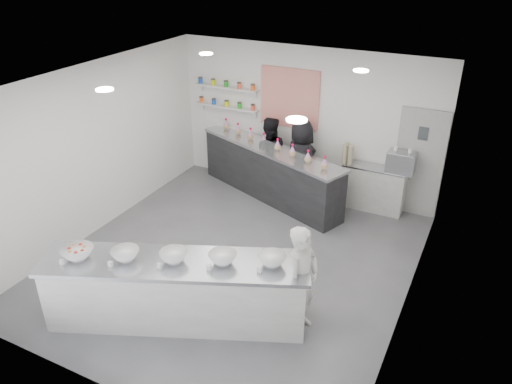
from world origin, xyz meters
TOP-DOWN VIEW (x-y plane):
  - floor at (0.00, 0.00)m, footprint 6.00×6.00m
  - ceiling at (0.00, 0.00)m, footprint 6.00×6.00m
  - back_wall at (0.00, 3.00)m, footprint 5.50×0.00m
  - left_wall at (-2.75, 0.00)m, footprint 0.00×6.00m
  - right_wall at (2.75, 0.00)m, footprint 0.00×6.00m
  - back_door at (2.30, 2.97)m, footprint 0.88×0.04m
  - pattern_panel at (-0.35, 2.98)m, footprint 1.25×0.03m
  - jar_shelf_lower at (-1.75, 2.90)m, footprint 1.45×0.22m
  - jar_shelf_upper at (-1.75, 2.90)m, footprint 1.45×0.22m
  - preserve_jars at (-1.75, 2.88)m, footprint 1.45×0.10m
  - downlight_0 at (-1.40, -1.00)m, footprint 0.24×0.24m
  - downlight_1 at (1.40, -1.00)m, footprint 0.24×0.24m
  - downlight_2 at (-1.40, 1.60)m, footprint 0.24×0.24m
  - downlight_3 at (1.40, 1.60)m, footprint 0.24×0.24m
  - prep_counter at (-0.02, -1.61)m, footprint 3.63×2.16m
  - back_bar at (-0.47, 2.36)m, footprint 3.50×1.89m
  - sneeze_guard at (-0.58, 2.08)m, footprint 3.23×1.28m
  - espresso_ledge at (1.55, 2.78)m, footprint 1.21×0.39m
  - espresso_machine at (2.01, 2.78)m, footprint 0.51×0.35m
  - cup_stacks at (1.00, 2.78)m, footprint 0.24×0.24m
  - prep_bowls at (-0.02, -1.61)m, footprint 2.93×1.61m
  - label_cards at (-0.22, -2.08)m, footprint 2.66×0.04m
  - cookie_bags at (-0.47, 2.36)m, footprint 2.78×1.20m
  - woman_prep at (1.57, -1.01)m, footprint 0.48×0.64m
  - staff_left at (-0.62, 2.61)m, footprint 0.94×0.83m
  - staff_right at (0.08, 2.61)m, footprint 0.96×0.82m

SIDE VIEW (x-z plane):
  - floor at x=0.00m, z-range 0.00..0.00m
  - espresso_ledge at x=1.55m, z-range 0.00..0.90m
  - prep_counter at x=-0.02m, z-range 0.00..0.98m
  - back_bar at x=-0.47m, z-range 0.00..1.09m
  - woman_prep at x=1.57m, z-range 0.00..1.59m
  - staff_left at x=-0.62m, z-range 0.00..1.62m
  - staff_right at x=0.08m, z-range 0.00..1.66m
  - label_cards at x=-0.22m, z-range 0.98..1.05m
  - back_door at x=2.30m, z-range 0.00..2.10m
  - prep_bowls at x=-0.02m, z-range 0.98..1.13m
  - cup_stacks at x=1.00m, z-range 0.90..1.27m
  - espresso_machine at x=2.01m, z-range 0.90..1.29m
  - cookie_bags at x=-0.47m, z-range 1.09..1.34m
  - sneeze_guard at x=-0.58m, z-range 1.09..1.39m
  - back_wall at x=0.00m, z-range -1.25..4.25m
  - left_wall at x=-2.75m, z-range -1.50..4.50m
  - right_wall at x=2.75m, z-range -1.50..4.50m
  - jar_shelf_lower at x=-1.75m, z-range 1.58..1.62m
  - preserve_jars at x=-1.75m, z-range 1.60..2.16m
  - pattern_panel at x=-0.35m, z-range 1.35..2.55m
  - jar_shelf_upper at x=-1.75m, z-range 2.00..2.04m
  - downlight_0 at x=-1.40m, z-range 2.97..2.99m
  - downlight_1 at x=1.40m, z-range 2.97..2.99m
  - downlight_2 at x=-1.40m, z-range 2.97..2.99m
  - downlight_3 at x=1.40m, z-range 2.97..2.99m
  - ceiling at x=0.00m, z-range 3.00..3.00m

